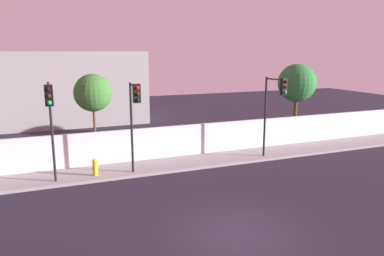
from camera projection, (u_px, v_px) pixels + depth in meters
name	position (u px, v px, depth m)	size (l,w,h in m)	color
ground_plane	(236.00, 234.00, 12.75)	(80.00, 80.00, 0.00)	#231F2C
sidewalk	(164.00, 165.00, 20.18)	(36.00, 2.40, 0.15)	gray
perimeter_wall	(157.00, 143.00, 21.15)	(36.00, 0.18, 1.80)	silver
traffic_light_left	(275.00, 100.00, 20.47)	(0.51, 1.55, 4.62)	black
traffic_light_center	(134.00, 109.00, 17.83)	(0.36, 1.09, 4.54)	black
traffic_light_right	(50.00, 112.00, 16.14)	(0.34, 1.68, 4.67)	black
fire_hydrant	(95.00, 166.00, 18.26)	(0.44, 0.26, 0.84)	gold
roadside_tree_leftmost	(93.00, 93.00, 20.13)	(2.06, 2.06, 4.99)	brown
roadside_tree_midleft	(297.00, 83.00, 25.04)	(2.57, 2.57, 5.36)	brown
low_building_distant	(57.00, 88.00, 31.74)	(14.67, 6.00, 6.18)	#979797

